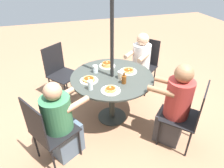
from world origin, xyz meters
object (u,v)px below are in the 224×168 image
Objects in this scene: pancake_plate_b at (89,80)px; patio_table at (112,84)px; diner_east at (61,124)px; patio_chair_south at (189,113)px; pancake_plate_c at (111,90)px; diner_south at (174,108)px; patio_chair_north at (60,70)px; drinking_glass_a at (95,69)px; drinking_glass_b at (90,85)px; syrup_bottle at (124,79)px; pancake_plate_a at (128,71)px; patio_chair_east at (47,129)px; pancake_plate_d at (107,65)px; coffee_cup at (121,75)px; diner_west at (140,66)px; patio_chair_west at (145,62)px.

patio_table is at bearing -174.11° from pancake_plate_b.
diner_east reaches higher than patio_chair_south.
diner_south is at bearing 157.77° from pancake_plate_c.
patio_chair_north reaches higher than drinking_glass_a.
syrup_bottle is at bearing -177.85° from drinking_glass_b.
pancake_plate_a is at bearing -171.25° from pancake_plate_b.
pancake_plate_b is (0.33, 0.03, 0.14)m from patio_table.
patio_chair_east is 3.81× the size of pancake_plate_d.
patio_chair_north is at bearing -64.12° from pancake_plate_c.
patio_chair_east is 3.81× the size of pancake_plate_c.
patio_chair_north is 1.33m from diner_east.
pancake_plate_b is 0.38m from pancake_plate_c.
diner_south is at bearing 122.57° from pancake_plate_d.
diner_east is 1.42m from diner_south.
coffee_cup is 0.40m from drinking_glass_a.
diner_west reaches higher than patio_chair_south.
pancake_plate_b is 2.00× the size of drinking_glass_b.
pancake_plate_d is 2.39× the size of coffee_cup.
diner_west is at bearing -139.80° from patio_table.
pancake_plate_b is 1.58× the size of syrup_bottle.
pancake_plate_b is (-0.59, -0.54, 0.24)m from patio_chair_east.
diner_south is at bearing 135.13° from drinking_glass_a.
drinking_glass_b is (0.45, 0.02, 0.00)m from syrup_bottle.
pancake_plate_d is 0.41m from coffee_cup.
syrup_bottle is (-0.79, 1.07, 0.28)m from patio_chair_north.
drinking_glass_b is (0.23, -0.11, 0.05)m from pancake_plate_c.
patio_table is 0.92m from diner_west.
diner_east is at bearing 11.41° from pancake_plate_c.
coffee_cup is at bearing 102.27° from pancake_plate_d.
pancake_plate_b is (1.17, 0.74, 0.24)m from patio_chair_west.
syrup_bottle is at bearing 103.39° from diner_west.
drinking_glass_b reaches higher than coffee_cup.
pancake_plate_b is 1.00× the size of pancake_plate_d.
patio_chair_south is 6.02× the size of syrup_bottle.
patio_chair_east is 6.02× the size of syrup_bottle.
drinking_glass_a reaches higher than pancake_plate_d.
syrup_bottle is (-0.87, -0.26, 0.32)m from diner_east.
patio_chair_south is 1.01m from pancake_plate_c.
pancake_plate_d is at bearing -92.86° from patio_table.
drinking_glass_b is (1.05, 0.83, 0.29)m from diner_west.
drinking_glass_a is (-0.57, -0.65, 0.32)m from diner_east.
syrup_bottle reaches higher than pancake_plate_b.
diner_west is (-0.70, -0.59, -0.11)m from patio_table.
diner_west is at bearing 130.09° from patio_chair_north.
patio_table is 1.24× the size of patio_chair_west.
drinking_glass_a is at bearing 90.93° from patio_chair_south.
patio_chair_south is (-0.76, 0.79, -0.10)m from patio_table.
diner_south is 4.72× the size of pancake_plate_b.
patio_chair_east and patio_chair_south have the same top height.
patio_table is 1.10m from patio_chair_east.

